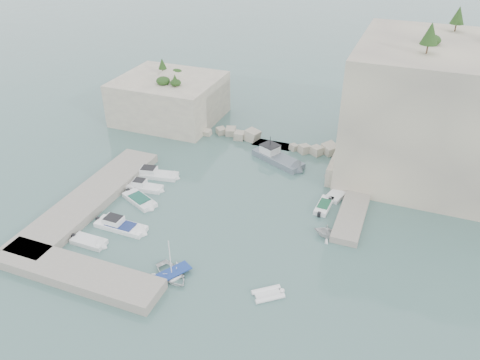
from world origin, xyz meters
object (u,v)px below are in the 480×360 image
(tender_east_d, at_px, (338,187))
(motorboat_c, at_px, (140,202))
(motorboat_b, at_px, (145,189))
(motorboat_a, at_px, (156,177))
(motorboat_e, at_px, (89,244))
(rowboat, at_px, (172,276))
(motorboat_d, at_px, (121,228))
(inflatable_dinghy, at_px, (268,295))
(tender_east_b, at_px, (324,208))
(work_boat, at_px, (278,162))
(tender_east_a, at_px, (327,237))
(tender_east_c, at_px, (340,194))

(tender_east_d, bearing_deg, motorboat_c, 132.92)
(motorboat_c, bearing_deg, tender_east_d, 54.24)
(motorboat_b, bearing_deg, motorboat_a, 89.90)
(motorboat_b, xyz_separation_m, motorboat_e, (0.11, -11.74, 0.00))
(motorboat_a, height_order, rowboat, motorboat_a)
(motorboat_d, relative_size, inflatable_dinghy, 2.12)
(tender_east_b, bearing_deg, motorboat_e, 129.18)
(rowboat, height_order, inflatable_dinghy, rowboat)
(rowboat, distance_m, work_boat, 26.34)
(motorboat_d, distance_m, tender_east_a, 23.27)
(tender_east_d, distance_m, work_boat, 9.88)
(tender_east_a, relative_size, tender_east_b, 0.71)
(motorboat_b, relative_size, tender_east_b, 1.14)
(rowboat, bearing_deg, tender_east_d, 2.67)
(motorboat_b, distance_m, work_boat, 19.03)
(inflatable_dinghy, bearing_deg, motorboat_a, 105.47)
(inflatable_dinghy, bearing_deg, motorboat_b, 111.33)
(motorboat_a, bearing_deg, tender_east_c, 1.28)
(tender_east_a, bearing_deg, motorboat_e, 115.47)
(motorboat_e, bearing_deg, motorboat_c, 85.70)
(motorboat_e, bearing_deg, tender_east_d, 43.78)
(motorboat_d, xyz_separation_m, inflatable_dinghy, (18.84, -3.80, 0.00))
(motorboat_a, bearing_deg, inflatable_dinghy, -45.99)
(tender_east_c, bearing_deg, motorboat_d, 143.15)
(inflatable_dinghy, bearing_deg, motorboat_c, 116.34)
(motorboat_e, height_order, tender_east_d, tender_east_d)
(tender_east_a, height_order, work_boat, work_boat)
(motorboat_a, relative_size, motorboat_b, 1.32)
(tender_east_b, bearing_deg, motorboat_d, 124.64)
(motorboat_e, bearing_deg, tender_east_b, 36.40)
(rowboat, height_order, tender_east_d, tender_east_d)
(motorboat_c, relative_size, work_boat, 0.62)
(tender_east_b, distance_m, tender_east_c, 3.94)
(motorboat_d, bearing_deg, motorboat_c, 100.54)
(tender_east_c, xyz_separation_m, work_boat, (-9.82, 5.14, 0.00))
(motorboat_c, relative_size, rowboat, 1.25)
(motorboat_a, bearing_deg, motorboat_e, -98.23)
(motorboat_b, relative_size, motorboat_c, 0.92)
(tender_east_b, bearing_deg, motorboat_c, 111.48)
(motorboat_a, xyz_separation_m, motorboat_b, (0.36, -3.27, 0.00))
(motorboat_b, bearing_deg, tender_east_d, 16.52)
(rowboat, height_order, tender_east_a, tender_east_a)
(motorboat_e, xyz_separation_m, work_boat, (13.60, 24.93, 0.00))
(rowboat, bearing_deg, motorboat_c, 74.92)
(tender_east_b, height_order, tender_east_d, tender_east_d)
(inflatable_dinghy, relative_size, tender_east_b, 0.72)
(tender_east_c, bearing_deg, motorboat_b, 125.29)
(inflatable_dinghy, bearing_deg, tender_east_a, 34.37)
(tender_east_a, xyz_separation_m, tender_east_b, (-1.64, 5.40, 0.00))
(tender_east_d, xyz_separation_m, work_boat, (-9.24, 3.49, 0.00))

